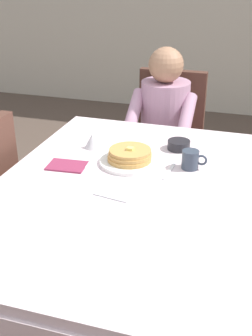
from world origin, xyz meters
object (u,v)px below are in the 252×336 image
(fork_left_of_plate, at_px, (90,159))
(spoon_near_edge, at_px, (110,198))
(dining_table_main, at_px, (128,205))
(syrup_pitcher, at_px, (92,141))
(breakfast_stack, at_px, (130,155))
(chair_diner, at_px, (168,133))
(bowl_butter, at_px, (179,145))
(diner_person, at_px, (163,121))
(cup_coffee, at_px, (191,160))
(knife_right_of_plate, at_px, (170,170))
(plate_breakfast, at_px, (130,162))

(fork_left_of_plate, relative_size, spoon_near_edge, 1.20)
(dining_table_main, xyz_separation_m, syrup_pitcher, (-0.28, 0.34, 0.13))
(breakfast_stack, bearing_deg, spoon_near_edge, -86.42)
(chair_diner, xyz_separation_m, breakfast_stack, (0.02, -0.95, 0.25))
(bowl_butter, bearing_deg, diner_person, 109.64)
(cup_coffee, distance_m, fork_left_of_plate, 0.47)
(chair_diner, relative_size, knife_right_of_plate, 4.65)
(plate_breakfast, bearing_deg, knife_right_of_plate, -6.01)
(chair_diner, distance_m, spoon_near_edge, 1.30)
(dining_table_main, distance_m, bowl_butter, 0.47)
(fork_left_of_plate, bearing_deg, bowl_butter, -60.47)
(chair_diner, distance_m, fork_left_of_plate, 1.01)
(cup_coffee, bearing_deg, fork_left_of_plate, -174.06)
(dining_table_main, distance_m, spoon_near_edge, 0.15)
(knife_right_of_plate, bearing_deg, diner_person, 18.83)
(syrup_pitcher, height_order, fork_left_of_plate, syrup_pitcher)
(breakfast_stack, xyz_separation_m, bowl_butter, (0.18, 0.22, -0.02))
(dining_table_main, bearing_deg, chair_diner, 93.81)
(chair_diner, bearing_deg, bowl_butter, 105.66)
(cup_coffee, xyz_separation_m, spoon_near_edge, (-0.25, -0.36, -0.04))
(diner_person, distance_m, plate_breakfast, 0.80)
(chair_diner, xyz_separation_m, knife_right_of_plate, (0.21, -0.97, 0.21))
(dining_table_main, bearing_deg, cup_coffee, 48.56)
(knife_right_of_plate, bearing_deg, plate_breakfast, 88.22)
(dining_table_main, bearing_deg, bowl_butter, 74.18)
(dining_table_main, bearing_deg, knife_right_of_plate, 55.67)
(cup_coffee, bearing_deg, dining_table_main, -131.44)
(cup_coffee, bearing_deg, syrup_pitcher, 169.80)
(syrup_pitcher, bearing_deg, breakfast_stack, -26.97)
(diner_person, bearing_deg, dining_table_main, 94.39)
(diner_person, bearing_deg, chair_diner, -90.00)
(syrup_pitcher, xyz_separation_m, fork_left_of_plate, (0.04, -0.14, -0.04))
(dining_table_main, relative_size, bowl_butter, 13.85)
(chair_diner, height_order, diner_person, diner_person)
(dining_table_main, relative_size, breakfast_stack, 7.49)
(syrup_pitcher, relative_size, fork_left_of_plate, 0.44)
(syrup_pitcher, bearing_deg, knife_right_of_plate, -18.26)
(dining_table_main, bearing_deg, spoon_near_edge, -107.76)
(fork_left_of_plate, height_order, knife_right_of_plate, same)
(chair_diner, distance_m, cup_coffee, 1.00)
(knife_right_of_plate, distance_m, spoon_near_edge, 0.36)
(plate_breakfast, relative_size, cup_coffee, 2.48)
(fork_left_of_plate, bearing_deg, knife_right_of_plate, -94.04)
(plate_breakfast, bearing_deg, fork_left_of_plate, -173.99)
(syrup_pitcher, distance_m, knife_right_of_plate, 0.44)
(bowl_butter, bearing_deg, spoon_near_edge, -106.22)
(breakfast_stack, xyz_separation_m, knife_right_of_plate, (0.19, -0.02, -0.04))
(chair_diner, height_order, knife_right_of_plate, chair_diner)
(bowl_butter, bearing_deg, dining_table_main, -105.82)
(cup_coffee, xyz_separation_m, knife_right_of_plate, (-0.08, -0.05, -0.04))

